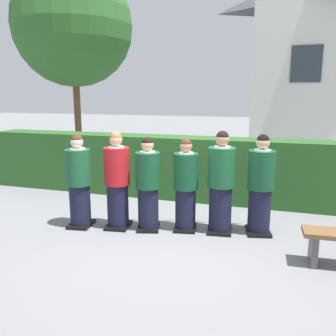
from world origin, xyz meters
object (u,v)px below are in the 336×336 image
(student_front_row_0, at_px, (79,183))
(student_front_row_2, at_px, (148,186))
(student_in_red_blazer, at_px, (117,183))
(student_front_row_4, at_px, (221,185))
(student_front_row_5, at_px, (260,187))
(student_front_row_3, at_px, (186,187))

(student_front_row_0, relative_size, student_front_row_2, 1.02)
(student_in_red_blazer, height_order, student_front_row_4, student_front_row_4)
(student_front_row_2, xyz_separation_m, student_front_row_5, (1.78, 0.36, 0.03))
(student_front_row_0, xyz_separation_m, student_front_row_3, (1.76, 0.38, -0.02))
(student_front_row_2, relative_size, student_front_row_4, 0.93)
(student_front_row_4, bearing_deg, student_front_row_0, -168.77)
(student_front_row_4, bearing_deg, student_front_row_2, -168.21)
(student_front_row_5, bearing_deg, student_front_row_4, -168.97)
(student_in_red_blazer, relative_size, student_front_row_4, 0.98)
(student_in_red_blazer, xyz_separation_m, student_front_row_5, (2.30, 0.44, -0.01))
(student_front_row_0, height_order, student_front_row_4, student_front_row_4)
(student_front_row_3, distance_m, student_front_row_4, 0.58)
(student_front_row_3, bearing_deg, student_in_red_blazer, -167.91)
(student_front_row_2, distance_m, student_front_row_5, 1.82)
(student_front_row_0, distance_m, student_front_row_5, 2.99)
(student_front_row_0, bearing_deg, student_front_row_4, 11.23)
(student_in_red_blazer, height_order, student_front_row_3, student_in_red_blazer)
(student_front_row_4, bearing_deg, student_in_red_blazer, -169.31)
(student_front_row_0, height_order, student_front_row_5, student_front_row_5)
(student_front_row_4, bearing_deg, student_front_row_3, -172.12)
(student_front_row_2, bearing_deg, student_in_red_blazer, -171.81)
(student_front_row_0, xyz_separation_m, student_front_row_2, (1.16, 0.22, -0.02))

